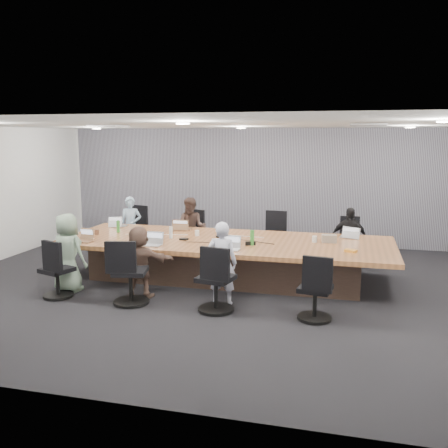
% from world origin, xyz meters
% --- Properties ---
extents(floor, '(10.00, 8.00, 0.00)m').
position_xyz_m(floor, '(0.00, 0.00, 0.00)').
color(floor, black).
rests_on(floor, ground).
extents(ceiling, '(10.00, 8.00, 0.00)m').
position_xyz_m(ceiling, '(0.00, 0.00, 2.80)').
color(ceiling, white).
rests_on(ceiling, wall_back).
extents(wall_back, '(10.00, 0.00, 2.80)m').
position_xyz_m(wall_back, '(0.00, 4.00, 1.40)').
color(wall_back, silver).
rests_on(wall_back, ground).
extents(wall_front, '(10.00, 0.00, 2.80)m').
position_xyz_m(wall_front, '(0.00, -4.00, 1.40)').
color(wall_front, silver).
rests_on(wall_front, ground).
extents(curtain, '(9.80, 0.04, 2.80)m').
position_xyz_m(curtain, '(0.00, 3.92, 1.40)').
color(curtain, gray).
rests_on(curtain, ground).
extents(conference_table, '(6.00, 2.20, 0.74)m').
position_xyz_m(conference_table, '(0.00, 0.50, 0.40)').
color(conference_table, '#453128').
rests_on(conference_table, ground).
extents(chair_0, '(0.70, 0.70, 0.86)m').
position_xyz_m(chair_0, '(-2.49, 2.20, 0.43)').
color(chair_0, black).
rests_on(chair_0, ground).
extents(chair_1, '(0.66, 0.66, 0.78)m').
position_xyz_m(chair_1, '(-1.08, 2.20, 0.39)').
color(chair_1, black).
rests_on(chair_1, ground).
extents(chair_2, '(0.61, 0.61, 0.85)m').
position_xyz_m(chair_2, '(0.66, 2.20, 0.42)').
color(chair_2, black).
rests_on(chair_2, ground).
extents(chair_3, '(0.52, 0.52, 0.74)m').
position_xyz_m(chair_3, '(2.19, 2.20, 0.37)').
color(chair_3, black).
rests_on(chair_3, ground).
extents(chair_4, '(0.65, 0.65, 0.76)m').
position_xyz_m(chair_4, '(-2.40, -1.20, 0.38)').
color(chair_4, black).
rests_on(chair_4, ground).
extents(chair_5, '(0.71, 0.71, 0.88)m').
position_xyz_m(chair_5, '(-1.11, -1.20, 0.44)').
color(chair_5, black).
rests_on(chair_5, ground).
extents(chair_6, '(0.68, 0.68, 0.85)m').
position_xyz_m(chair_6, '(0.28, -1.20, 0.43)').
color(chair_6, black).
rests_on(chair_6, ground).
extents(chair_7, '(0.60, 0.60, 0.77)m').
position_xyz_m(chair_7, '(1.75, -1.20, 0.39)').
color(chair_7, black).
rests_on(chair_7, ground).
extents(person_0, '(0.53, 0.41, 1.30)m').
position_xyz_m(person_0, '(-2.49, 1.85, 0.65)').
color(person_0, '#90ADC7').
rests_on(person_0, ground).
extents(laptop_0, '(0.31, 0.24, 0.02)m').
position_xyz_m(laptop_0, '(-2.49, 1.30, 0.75)').
color(laptop_0, '#B2B2B7').
rests_on(laptop_0, conference_table).
extents(person_1, '(0.71, 0.59, 1.32)m').
position_xyz_m(person_1, '(-1.08, 1.85, 0.66)').
color(person_1, '#48342E').
rests_on(person_1, ground).
extents(laptop_1, '(0.34, 0.25, 0.02)m').
position_xyz_m(laptop_1, '(-1.08, 1.30, 0.75)').
color(laptop_1, '#8C6647').
rests_on(laptop_1, conference_table).
extents(person_3, '(0.75, 0.37, 1.23)m').
position_xyz_m(person_3, '(2.19, 1.85, 0.61)').
color(person_3, black).
rests_on(person_3, ground).
extents(laptop_3, '(0.36, 0.28, 0.02)m').
position_xyz_m(laptop_3, '(2.19, 1.30, 0.75)').
color(laptop_3, '#B2B2B7').
rests_on(laptop_3, conference_table).
extents(person_4, '(0.72, 0.53, 1.34)m').
position_xyz_m(person_4, '(-2.40, -0.85, 0.67)').
color(person_4, gray).
rests_on(person_4, ground).
extents(laptop_4, '(0.31, 0.23, 0.02)m').
position_xyz_m(laptop_4, '(-2.40, -0.30, 0.75)').
color(laptop_4, '#8C6647').
rests_on(laptop_4, conference_table).
extents(person_5, '(1.12, 0.42, 1.19)m').
position_xyz_m(person_5, '(-1.11, -0.85, 0.59)').
color(person_5, brown).
rests_on(person_5, ground).
extents(laptop_5, '(0.32, 0.22, 0.02)m').
position_xyz_m(laptop_5, '(-1.11, -0.30, 0.75)').
color(laptop_5, '#B2B2B7').
rests_on(laptop_5, conference_table).
extents(person_6, '(0.51, 0.36, 1.31)m').
position_xyz_m(person_6, '(0.28, -0.85, 0.66)').
color(person_6, silver).
rests_on(person_6, ground).
extents(laptop_6, '(0.31, 0.22, 0.02)m').
position_xyz_m(laptop_6, '(0.28, -0.30, 0.75)').
color(laptop_6, '#B2B2B7').
rests_on(laptop_6, conference_table).
extents(bottle_green_left, '(0.08, 0.08, 0.24)m').
position_xyz_m(bottle_green_left, '(-2.22, 0.68, 0.86)').
color(bottle_green_left, '#358C32').
rests_on(bottle_green_left, conference_table).
extents(bottle_green_right, '(0.08, 0.08, 0.27)m').
position_xyz_m(bottle_green_right, '(0.56, 0.18, 0.87)').
color(bottle_green_right, '#358C32').
rests_on(bottle_green_right, conference_table).
extents(bottle_clear, '(0.09, 0.09, 0.22)m').
position_xyz_m(bottle_clear, '(-1.01, 0.39, 0.85)').
color(bottle_clear, silver).
rests_on(bottle_clear, conference_table).
extents(cup_white_far, '(0.11, 0.11, 0.11)m').
position_xyz_m(cup_white_far, '(-0.61, 0.74, 0.79)').
color(cup_white_far, white).
rests_on(cup_white_far, conference_table).
extents(cup_white_near, '(0.11, 0.11, 0.11)m').
position_xyz_m(cup_white_near, '(1.59, 0.70, 0.79)').
color(cup_white_near, white).
rests_on(cup_white_near, conference_table).
extents(mug_brown, '(0.10, 0.10, 0.10)m').
position_xyz_m(mug_brown, '(-2.52, 0.38, 0.79)').
color(mug_brown, brown).
rests_on(mug_brown, conference_table).
extents(mic_left, '(0.16, 0.12, 0.03)m').
position_xyz_m(mic_left, '(-0.73, 0.30, 0.75)').
color(mic_left, black).
rests_on(mic_left, conference_table).
extents(mic_right, '(0.16, 0.13, 0.03)m').
position_xyz_m(mic_right, '(-0.16, 0.72, 0.75)').
color(mic_right, black).
rests_on(mic_right, conference_table).
extents(stapler, '(0.18, 0.11, 0.07)m').
position_xyz_m(stapler, '(0.53, 0.16, 0.77)').
color(stapler, black).
rests_on(stapler, conference_table).
extents(canvas_bag, '(0.27, 0.19, 0.14)m').
position_xyz_m(canvas_bag, '(1.85, 0.74, 0.81)').
color(canvas_bag, gray).
rests_on(canvas_bag, conference_table).
extents(snack_packet, '(0.22, 0.19, 0.04)m').
position_xyz_m(snack_packet, '(2.22, 0.06, 0.76)').
color(snack_packet, orange).
rests_on(snack_packet, conference_table).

